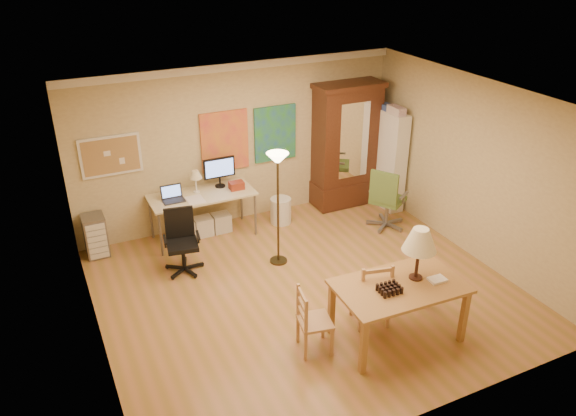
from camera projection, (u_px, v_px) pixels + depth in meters
name	position (u px, v px, depth m)	size (l,w,h in m)	color
floor	(307.00, 291.00, 7.84)	(5.50, 5.50, 0.00)	olive
crown_molding	(236.00, 66.00, 8.66)	(5.50, 0.08, 0.12)	white
corkboard	(111.00, 156.00, 8.38)	(0.90, 0.04, 0.62)	tan
art_panel_left	(225.00, 141.00, 9.10)	(0.80, 0.04, 1.00)	gold
art_panel_right	(275.00, 133.00, 9.44)	(0.75, 0.04, 0.95)	#26639A
dining_table	(407.00, 272.00, 6.61)	(1.56, 0.97, 1.44)	olive
ladder_chair_back	(371.00, 295.00, 7.02)	(0.51, 0.49, 0.92)	#A8824D
ladder_chair_left	(313.00, 322.00, 6.59)	(0.44, 0.46, 0.84)	#A8824D
torchiere_lamp	(278.00, 176.00, 7.91)	(0.32, 0.32, 1.76)	#382B16
computer_desk	(204.00, 210.00, 9.08)	(1.67, 0.73, 1.26)	beige
office_chair_black	(183.00, 255.00, 8.22)	(0.58, 0.58, 0.95)	black
office_chair_green	(386.00, 212.00, 9.40)	(0.67, 0.67, 1.07)	slate
drawer_cart	(96.00, 236.00, 8.58)	(0.33, 0.39, 0.66)	slate
armoire	(346.00, 153.00, 9.96)	(1.21, 0.57, 2.23)	#381A0F
bookshelf	(389.00, 161.00, 9.89)	(0.26, 0.70, 1.76)	white
wastebin	(281.00, 211.00, 9.58)	(0.36, 0.36, 0.45)	silver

